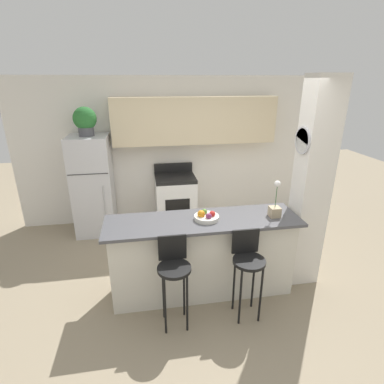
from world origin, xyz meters
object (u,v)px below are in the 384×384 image
object	(u,v)px
bar_stool_left	(174,269)
fruit_bowl	(206,217)
stove_range	(176,200)
refrigerator	(93,186)
bar_stool_right	(248,262)
orchid_vase	(275,207)
potted_plant_on_fridge	(85,120)

from	to	relation	value
bar_stool_left	fruit_bowl	distance (m)	0.71
stove_range	fruit_bowl	bearing A→B (deg)	-85.65
refrigerator	bar_stool_right	world-z (taller)	refrigerator
fruit_bowl	orchid_vase	bearing A→B (deg)	-3.33
refrigerator	fruit_bowl	size ratio (longest dim) A/B	5.85
bar_stool_right	fruit_bowl	bearing A→B (deg)	128.65
stove_range	bar_stool_right	distance (m)	2.41
stove_range	potted_plant_on_fridge	world-z (taller)	potted_plant_on_fridge
bar_stool_right	potted_plant_on_fridge	bearing A→B (deg)	128.98
stove_range	bar_stool_right	size ratio (longest dim) A/B	1.07
stove_range	fruit_bowl	distance (m)	1.99
bar_stool_right	orchid_vase	xyz separation A→B (m)	(0.44, 0.40, 0.43)
stove_range	potted_plant_on_fridge	bearing A→B (deg)	-178.77
stove_range	bar_stool_right	xyz separation A→B (m)	(0.50, -2.35, 0.21)
orchid_vase	stove_range	bearing A→B (deg)	115.92
orchid_vase	fruit_bowl	bearing A→B (deg)	176.67
potted_plant_on_fridge	orchid_vase	size ratio (longest dim) A/B	1.01
potted_plant_on_fridge	bar_stool_left	bearing A→B (deg)	-64.84
refrigerator	orchid_vase	bearing A→B (deg)	-39.57
orchid_vase	fruit_bowl	distance (m)	0.81
refrigerator	fruit_bowl	xyz separation A→B (m)	(1.52, -1.87, 0.19)
refrigerator	bar_stool_right	size ratio (longest dim) A/B	1.66
bar_stool_right	orchid_vase	world-z (taller)	orchid_vase
bar_stool_left	orchid_vase	xyz separation A→B (m)	(1.23, 0.40, 0.43)
bar_stool_left	bar_stool_right	distance (m)	0.79
refrigerator	stove_range	xyz separation A→B (m)	(1.38, 0.03, -0.37)
bar_stool_left	orchid_vase	size ratio (longest dim) A/B	2.27
refrigerator	potted_plant_on_fridge	xyz separation A→B (m)	(-0.00, 0.00, 1.07)
potted_plant_on_fridge	orchid_vase	bearing A→B (deg)	-39.57
bar_stool_left	orchid_vase	distance (m)	1.37
stove_range	orchid_vase	size ratio (longest dim) A/B	2.43
bar_stool_right	potted_plant_on_fridge	distance (m)	3.23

